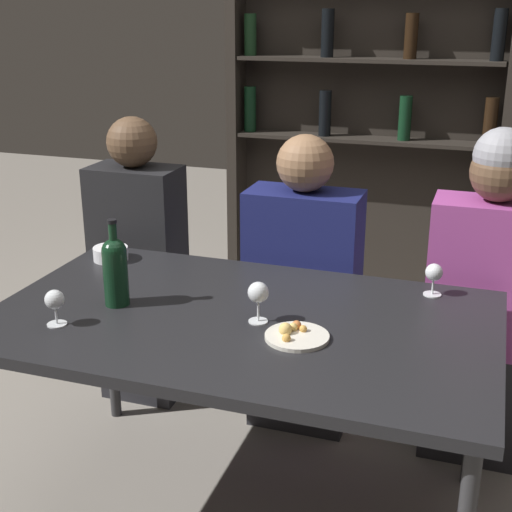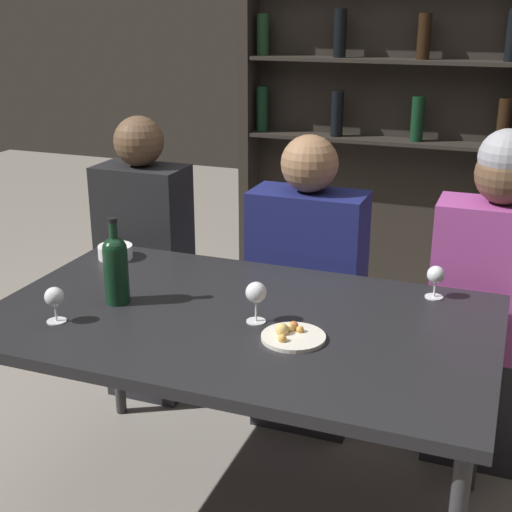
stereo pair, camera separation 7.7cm
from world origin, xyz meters
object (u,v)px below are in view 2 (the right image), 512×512
at_px(wine_bottle, 116,267).
at_px(food_plate_0, 292,335).
at_px(seated_person_left, 146,269).
at_px(seated_person_center, 306,296).
at_px(seated_person_right, 489,310).
at_px(wine_glass_1, 436,276).
at_px(wine_glass_2, 256,294).
at_px(wine_glass_0, 54,298).
at_px(snack_bowl, 115,251).

bearing_deg(wine_bottle, food_plate_0, -5.05).
bearing_deg(seated_person_left, seated_person_center, 0.00).
xyz_separation_m(wine_bottle, seated_person_left, (-0.28, 0.66, -0.28)).
relative_size(seated_person_left, seated_person_right, 0.98).
distance_m(wine_glass_1, food_plate_0, 0.57).
distance_m(wine_glass_1, wine_glass_2, 0.62).
xyz_separation_m(wine_bottle, seated_person_center, (0.44, 0.66, -0.30)).
height_order(wine_glass_1, seated_person_right, seated_person_right).
distance_m(wine_glass_2, food_plate_0, 0.17).
bearing_deg(seated_person_left, food_plate_0, -38.99).
distance_m(wine_glass_0, seated_person_left, 0.91).
bearing_deg(food_plate_0, snack_bowl, 153.46).
relative_size(food_plate_0, snack_bowl, 1.44).
bearing_deg(wine_glass_0, wine_glass_1, 29.80).
height_order(wine_bottle, seated_person_right, seated_person_right).
xyz_separation_m(wine_glass_0, seated_person_left, (-0.18, 0.86, -0.23)).
relative_size(wine_glass_2, seated_person_center, 0.11).
distance_m(wine_glass_2, snack_bowl, 0.79).
relative_size(wine_glass_0, seated_person_left, 0.09).
bearing_deg(seated_person_center, wine_glass_0, -121.82).
bearing_deg(seated_person_center, wine_bottle, -123.49).
relative_size(wine_glass_0, wine_glass_1, 1.02).
height_order(wine_glass_2, food_plate_0, wine_glass_2).
xyz_separation_m(wine_glass_1, food_plate_0, (-0.34, -0.46, -0.07)).
bearing_deg(wine_glass_0, seated_person_center, 58.18).
bearing_deg(food_plate_0, wine_glass_0, -168.45).
distance_m(wine_glass_2, seated_person_right, 0.94).
relative_size(wine_bottle, wine_glass_2, 2.20).
height_order(food_plate_0, seated_person_right, seated_person_right).
relative_size(wine_glass_1, seated_person_right, 0.09).
bearing_deg(wine_bottle, wine_glass_2, 1.99).
height_order(wine_bottle, wine_glass_1, wine_bottle).
xyz_separation_m(wine_bottle, food_plate_0, (0.61, -0.05, -0.11)).
bearing_deg(wine_glass_1, seated_person_center, 153.12).
height_order(wine_glass_0, wine_glass_2, wine_glass_2).
bearing_deg(wine_glass_1, wine_bottle, -157.10).
xyz_separation_m(wine_glass_2, seated_person_center, (-0.03, 0.65, -0.27)).
bearing_deg(seated_person_right, wine_glass_0, -144.80).
xyz_separation_m(wine_glass_0, snack_bowl, (-0.14, 0.56, -0.05)).
bearing_deg(snack_bowl, food_plate_0, -26.54).
xyz_separation_m(seated_person_left, seated_person_right, (1.40, 0.00, 0.03)).
bearing_deg(wine_glass_2, seated_person_left, 139.18).
relative_size(wine_glass_2, snack_bowl, 1.00).
relative_size(wine_glass_2, food_plate_0, 0.69).
distance_m(food_plate_0, snack_bowl, 0.94).
height_order(wine_glass_2, seated_person_center, seated_person_center).
distance_m(seated_person_center, seated_person_right, 0.69).
height_order(wine_glass_0, food_plate_0, wine_glass_0).
bearing_deg(seated_person_center, snack_bowl, -156.10).
relative_size(wine_bottle, seated_person_center, 0.24).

